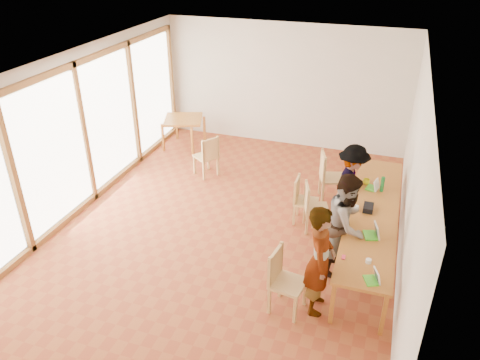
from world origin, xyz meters
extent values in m
plane|color=#964924|center=(0.00, 0.00, 0.00)|extent=(8.00, 8.00, 0.00)
cube|color=beige|center=(0.00, 4.00, 1.50)|extent=(6.00, 0.10, 3.00)
cube|color=beige|center=(0.00, -4.00, 1.50)|extent=(6.00, 0.10, 3.00)
cube|color=beige|center=(3.00, 0.00, 1.50)|extent=(0.10, 8.00, 3.00)
cube|color=white|center=(-2.96, 0.00, 1.50)|extent=(0.10, 8.00, 3.00)
cube|color=white|center=(0.00, 0.00, 3.02)|extent=(6.00, 8.00, 0.04)
cube|color=#B17427|center=(2.50, 0.05, 0.72)|extent=(0.80, 4.00, 0.05)
cube|color=#B17427|center=(2.16, -1.89, 0.35)|extent=(0.06, 0.06, 0.70)
cube|color=#B17427|center=(2.16, 1.99, 0.35)|extent=(0.06, 0.06, 0.70)
cube|color=#B17427|center=(2.84, -1.89, 0.35)|extent=(0.06, 0.06, 0.70)
cube|color=#B17427|center=(2.84, 1.99, 0.35)|extent=(0.06, 0.06, 0.70)
cube|color=#B17427|center=(-2.29, 2.96, 0.72)|extent=(0.90, 0.90, 0.05)
cube|color=#B17427|center=(-2.68, 2.57, 0.35)|extent=(0.05, 0.05, 0.70)
cube|color=#B17427|center=(-2.68, 3.35, 0.35)|extent=(0.05, 0.05, 0.70)
cube|color=#B17427|center=(-1.90, 2.57, 0.35)|extent=(0.05, 0.05, 0.70)
cube|color=#B17427|center=(-1.90, 3.35, 0.35)|extent=(0.05, 0.05, 0.70)
cube|color=tan|center=(1.52, -1.82, 0.47)|extent=(0.52, 0.52, 0.04)
cube|color=tan|center=(1.31, -1.79, 0.73)|extent=(0.11, 0.46, 0.48)
cube|color=tan|center=(1.30, 0.53, 0.43)|extent=(0.43, 0.43, 0.04)
cube|color=tan|center=(1.11, 0.53, 0.67)|extent=(0.05, 0.42, 0.44)
cube|color=tan|center=(1.52, 0.35, 0.43)|extent=(0.53, 0.53, 0.04)
cube|color=tan|center=(1.34, 0.30, 0.68)|extent=(0.17, 0.42, 0.44)
cube|color=tan|center=(1.63, 1.51, 0.49)|extent=(0.60, 0.60, 0.05)
cube|color=tan|center=(1.42, 1.45, 0.76)|extent=(0.19, 0.47, 0.50)
cube|color=tan|center=(-1.18, 1.72, 0.45)|extent=(0.61, 0.61, 0.04)
cube|color=tan|center=(-1.02, 1.61, 0.70)|extent=(0.28, 0.39, 0.46)
imported|color=gray|center=(1.90, -1.65, 0.85)|extent=(0.47, 0.66, 1.69)
imported|color=gray|center=(2.14, -0.62, 0.85)|extent=(0.81, 0.95, 1.70)
imported|color=gray|center=(2.05, 0.83, 0.77)|extent=(0.67, 1.05, 1.54)
cube|color=#4DD02B|center=(2.61, -1.75, 0.76)|extent=(0.23, 0.26, 0.02)
cube|color=white|center=(2.68, -1.72, 0.84)|extent=(0.13, 0.21, 0.18)
cube|color=#4DD02B|center=(2.51, -0.69, 0.76)|extent=(0.25, 0.30, 0.03)
cube|color=white|center=(2.60, -0.67, 0.86)|extent=(0.14, 0.25, 0.22)
cube|color=#4DD02B|center=(2.40, 0.83, 0.76)|extent=(0.21, 0.26, 0.02)
cube|color=white|center=(2.48, 0.81, 0.85)|extent=(0.12, 0.22, 0.19)
imported|color=yellow|center=(2.30, 0.97, 0.80)|extent=(0.13, 0.13, 0.10)
cylinder|color=#18712D|center=(2.58, 0.79, 0.89)|extent=(0.07, 0.07, 0.28)
cylinder|color=silver|center=(2.23, -0.01, 0.80)|extent=(0.07, 0.07, 0.09)
cylinder|color=white|center=(2.54, -1.36, 0.78)|extent=(0.08, 0.08, 0.06)
cube|color=#E73859|center=(2.20, -1.35, 0.76)|extent=(0.05, 0.10, 0.01)
cube|color=black|center=(2.41, 0.06, 0.80)|extent=(0.16, 0.26, 0.09)
camera|label=1|loc=(2.50, -6.86, 4.88)|focal=35.00mm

